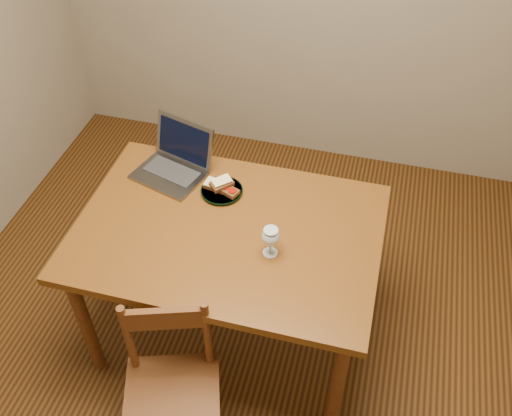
% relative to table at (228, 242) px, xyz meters
% --- Properties ---
extents(floor, '(3.20, 3.20, 0.02)m').
position_rel_table_xyz_m(floor, '(0.06, -0.06, -0.66)').
color(floor, black).
rests_on(floor, ground).
extents(table, '(1.30, 0.90, 0.74)m').
position_rel_table_xyz_m(table, '(0.00, 0.00, 0.00)').
color(table, '#52260D').
rests_on(table, floor).
extents(chair, '(0.47, 0.46, 0.40)m').
position_rel_table_xyz_m(chair, '(-0.06, -0.60, -0.22)').
color(chair, '#43200D').
rests_on(chair, floor).
extents(plate, '(0.19, 0.19, 0.02)m').
position_rel_table_xyz_m(plate, '(-0.09, 0.21, 0.09)').
color(plate, black).
rests_on(plate, table).
extents(sandwich_cheese, '(0.11, 0.08, 0.03)m').
position_rel_table_xyz_m(sandwich_cheese, '(-0.12, 0.22, 0.12)').
color(sandwich_cheese, '#381E0C').
rests_on(sandwich_cheese, plate).
extents(sandwich_tomato, '(0.11, 0.09, 0.03)m').
position_rel_table_xyz_m(sandwich_tomato, '(-0.05, 0.20, 0.12)').
color(sandwich_tomato, '#381E0C').
rests_on(sandwich_tomato, plate).
extents(sandwich_top, '(0.11, 0.11, 0.03)m').
position_rel_table_xyz_m(sandwich_top, '(-0.09, 0.22, 0.14)').
color(sandwich_top, '#381E0C').
rests_on(sandwich_top, plate).
extents(milk_glass, '(0.07, 0.07, 0.14)m').
position_rel_table_xyz_m(milk_glass, '(0.21, -0.08, 0.16)').
color(milk_glass, white).
rests_on(milk_glass, table).
extents(laptop, '(0.38, 0.36, 0.23)m').
position_rel_table_xyz_m(laptop, '(-0.35, 0.31, 0.15)').
color(laptop, slate).
rests_on(laptop, table).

